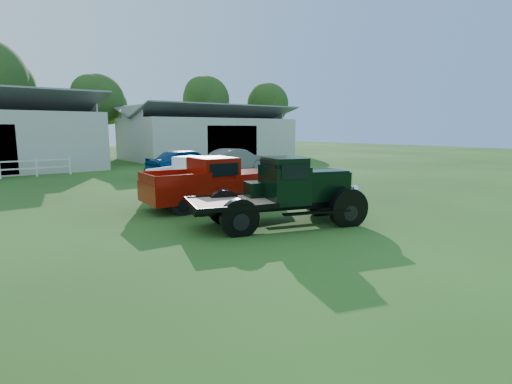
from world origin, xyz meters
TOP-DOWN VIEW (x-y plane):
  - ground at (0.00, 0.00)m, footprint 120.00×120.00m
  - shed_right at (14.00, 27.00)m, footprint 16.80×9.20m
  - tree_c at (5.00, 33.00)m, footprint 5.40×5.40m
  - tree_d at (18.00, 34.00)m, footprint 6.00×6.00m
  - tree_e at (26.00, 32.00)m, footprint 5.70×5.70m
  - vintage_flatbed at (0.77, 0.66)m, footprint 5.86×3.77m
  - red_pickup at (0.60, 4.59)m, footprint 5.54×2.49m
  - white_pickup at (1.58, 7.83)m, footprint 4.99×3.53m
  - misc_car_blue at (4.64, 14.10)m, footprint 5.49×2.71m
  - misc_car_grey at (9.01, 14.93)m, footprint 5.04×2.24m

SIDE VIEW (x-z plane):
  - ground at x=0.00m, z-range 0.00..0.00m
  - misc_car_grey at x=9.01m, z-range 0.00..1.61m
  - white_pickup at x=1.58m, z-range 0.00..1.71m
  - misc_car_blue at x=4.64m, z-range 0.00..1.80m
  - red_pickup at x=0.60m, z-range 0.00..1.97m
  - vintage_flatbed at x=0.77m, z-range 0.00..2.16m
  - shed_right at x=14.00m, z-range 0.00..5.20m
  - tree_c at x=5.00m, z-range 0.00..9.00m
  - tree_e at x=26.00m, z-range 0.00..9.50m
  - tree_d at x=18.00m, z-range 0.00..10.00m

